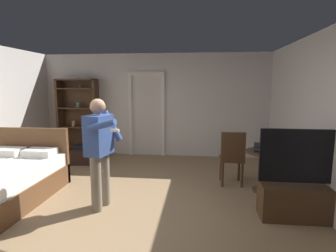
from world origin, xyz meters
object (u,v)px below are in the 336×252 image
person_blue_shirt (100,147)px  suitcase_small (86,153)px  laptop (264,149)px  suitcase_dark (83,157)px  bed (0,182)px  tv_flatscreen (305,194)px  side_table (265,164)px  bottle_on_table (276,147)px  bookshelf (79,115)px  wooden_chair (232,156)px

person_blue_shirt → suitcase_small: size_ratio=3.29×
laptop → suitcase_dark: (-3.74, 1.28, -0.59)m
bed → suitcase_small: (0.45, 2.22, -0.10)m
tv_flatscreen → suitcase_small: (-4.04, 2.31, -0.15)m
laptop → person_blue_shirt: size_ratio=0.24×
side_table → bottle_on_table: (0.14, -0.08, 0.33)m
bed → suitcase_dark: bed is taller
person_blue_shirt → laptop: bearing=19.2°
side_table → suitcase_small: size_ratio=1.43×
suitcase_dark → person_blue_shirt: bearing=-66.1°
bed → bookshelf: bookshelf is taller
bookshelf → side_table: bearing=-25.9°
side_table → laptop: bearing=-133.3°
suitcase_small → tv_flatscreen: bearing=-18.7°
bookshelf → tv_flatscreen: bearing=-33.6°
bottle_on_table → person_blue_shirt: 2.80m
tv_flatscreen → suitcase_small: 4.66m
suitcase_dark → suitcase_small: (0.04, 0.13, 0.04)m
suitcase_dark → bottle_on_table: bearing=-24.7°
tv_flatscreen → person_blue_shirt: person_blue_shirt is taller
suitcase_small → side_table: bearing=-9.0°
suitcase_dark → side_table: bearing=-24.2°
bottle_on_table → suitcase_small: size_ratio=0.48×
wooden_chair → suitcase_small: bearing=160.4°
wooden_chair → person_blue_shirt: bearing=-150.6°
suitcase_dark → bed: bearing=-107.2°
bookshelf → suitcase_small: size_ratio=4.00×
bottle_on_table → person_blue_shirt: size_ratio=0.15×
tv_flatscreen → laptop: bearing=110.4°
bed → laptop: bearing=11.1°
laptop → wooden_chair: size_ratio=0.40×
laptop → suitcase_dark: laptop is taller
bottle_on_table → suitcase_dark: bearing=161.4°
tv_flatscreen → bookshelf: bearing=146.4°
side_table → laptop: size_ratio=1.78×
suitcase_dark → bookshelf: bearing=111.2°
person_blue_shirt → suitcase_small: bearing=117.9°
laptop → person_blue_shirt: (-2.50, -0.87, 0.17)m
laptop → wooden_chair: 0.59m
laptop → suitcase_dark: 4.00m
side_table → wooden_chair: 0.57m
suitcase_dark → suitcase_small: 0.15m
bottle_on_table → suitcase_small: bottle_on_table is taller
side_table → person_blue_shirt: (-2.54, -0.91, 0.45)m
bed → wooden_chair: 3.83m
laptop → suitcase_small: bearing=159.1°
laptop → wooden_chair: (-0.48, 0.26, -0.21)m
side_table → suitcase_dark: 3.99m
bottle_on_table → bookshelf: bearing=154.0°
person_blue_shirt → bottle_on_table: bearing=17.3°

